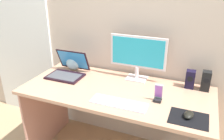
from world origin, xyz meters
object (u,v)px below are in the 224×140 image
(laptop, at_px, (68,71))
(fishbowl, at_px, (74,63))
(speaker_right, at_px, (206,81))
(keyboard_external, at_px, (119,103))
(monitor, at_px, (138,55))
(speaker_near_monitor, at_px, (190,79))
(phone_in_dock, at_px, (158,95))
(mouse, at_px, (189,115))

(laptop, relative_size, fishbowl, 2.22)
(speaker_right, relative_size, keyboard_external, 0.40)
(fishbowl, distance_m, keyboard_external, 0.78)
(fishbowl, relative_size, keyboard_external, 0.34)
(speaker_right, distance_m, keyboard_external, 0.74)
(monitor, distance_m, keyboard_external, 0.50)
(laptop, height_order, fishbowl, laptop)
(speaker_right, relative_size, laptop, 0.52)
(monitor, bearing_deg, speaker_near_monitor, 0.70)
(speaker_right, xyz_separation_m, keyboard_external, (-0.57, -0.46, -0.08))
(speaker_near_monitor, bearing_deg, monitor, -179.30)
(speaker_right, height_order, fishbowl, speaker_right)
(phone_in_dock, bearing_deg, mouse, -29.43)
(monitor, distance_m, laptop, 0.66)
(mouse, bearing_deg, monitor, 147.19)
(monitor, distance_m, phone_in_dock, 0.44)
(keyboard_external, xyz_separation_m, mouse, (0.48, 0.01, 0.02))
(mouse, height_order, phone_in_dock, phone_in_dock)
(speaker_right, height_order, speaker_near_monitor, speaker_right)
(monitor, xyz_separation_m, speaker_near_monitor, (0.45, 0.01, -0.15))
(fishbowl, bearing_deg, speaker_near_monitor, 0.94)
(speaker_near_monitor, bearing_deg, mouse, -85.55)
(speaker_near_monitor, relative_size, fishbowl, 1.06)
(laptop, bearing_deg, monitor, 14.37)
(monitor, height_order, mouse, monitor)
(speaker_right, distance_m, speaker_near_monitor, 0.12)
(speaker_right, bearing_deg, mouse, -100.83)
(speaker_near_monitor, height_order, laptop, laptop)
(laptop, height_order, mouse, laptop)
(laptop, xyz_separation_m, fishbowl, (-0.02, 0.15, 0.02))
(speaker_right, xyz_separation_m, mouse, (-0.08, -0.44, -0.06))
(speaker_near_monitor, distance_m, keyboard_external, 0.65)
(mouse, bearing_deg, speaker_right, 88.43)
(speaker_near_monitor, distance_m, laptop, 1.08)
(monitor, xyz_separation_m, phone_in_dock, (0.25, -0.31, -0.18))
(speaker_near_monitor, relative_size, keyboard_external, 0.36)
(fishbowl, distance_m, mouse, 1.20)
(laptop, bearing_deg, mouse, -14.29)
(monitor, bearing_deg, phone_in_dock, -50.42)
(speaker_right, distance_m, laptop, 1.20)
(mouse, xyz_separation_m, phone_in_dock, (-0.23, 0.13, 0.03))
(laptop, bearing_deg, keyboard_external, -25.62)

